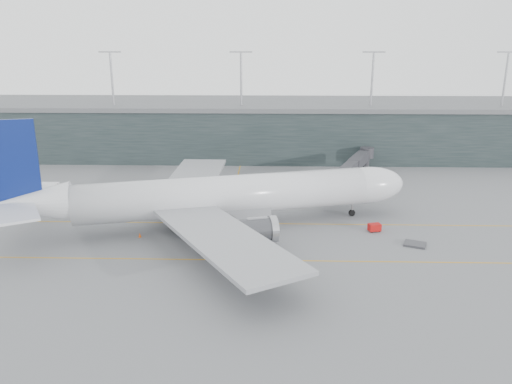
{
  "coord_description": "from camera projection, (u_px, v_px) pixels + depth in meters",
  "views": [
    {
      "loc": [
        12.85,
        -88.67,
        30.95
      ],
      "look_at": [
        10.47,
        -4.0,
        5.94
      ],
      "focal_mm": 35.0,
      "sensor_mm": 36.0,
      "label": 1
    }
  ],
  "objects": [
    {
      "name": "cone_nose",
      "position": [
        378.0,
        229.0,
        86.06
      ],
      "size": [
        0.48,
        0.48,
        0.76
      ],
      "primitive_type": "cone",
      "color": "#CC410B",
      "rests_on": "ground"
    },
    {
      "name": "baggage_dolly",
      "position": [
        415.0,
        244.0,
        80.19
      ],
      "size": [
        4.09,
        3.73,
        0.33
      ],
      "primitive_type": "cube",
      "rotation": [
        0.0,
        0.0,
        -0.39
      ],
      "color": "#343439",
      "rests_on": "ground"
    },
    {
      "name": "main_aircraft",
      "position": [
        222.0,
        196.0,
        86.84
      ],
      "size": [
        70.84,
        65.2,
        20.16
      ],
      "rotation": [
        0.0,
        0.0,
        0.27
      ],
      "color": "silver",
      "rests_on": "ground"
    },
    {
      "name": "uld_a",
      "position": [
        181.0,
        194.0,
        104.35
      ],
      "size": [
        2.54,
        2.21,
        2.0
      ],
      "rotation": [
        0.0,
        0.0,
        0.23
      ],
      "color": "#3B3C40",
      "rests_on": "ground"
    },
    {
      "name": "gse_cart",
      "position": [
        374.0,
        227.0,
        85.95
      ],
      "size": [
        2.33,
        1.8,
        1.4
      ],
      "rotation": [
        0.0,
        0.0,
        0.27
      ],
      "color": "#A60D0B",
      "rests_on": "ground"
    },
    {
      "name": "terminal",
      "position": [
        227.0,
        127.0,
        147.57
      ],
      "size": [
        240.0,
        36.0,
        29.0
      ],
      "color": "#1D2728",
      "rests_on": "ground"
    },
    {
      "name": "cone_wing_stbd",
      "position": [
        229.0,
        256.0,
        75.29
      ],
      "size": [
        0.49,
        0.49,
        0.79
      ],
      "primitive_type": "cone",
      "color": "#E35B0C",
      "rests_on": "ground"
    },
    {
      "name": "taxiline_b",
      "position": [
        184.0,
        259.0,
        74.95
      ],
      "size": [
        160.0,
        0.25,
        0.02
      ],
      "primitive_type": "cube",
      "color": "#C18512",
      "rests_on": "ground"
    },
    {
      "name": "taxiline_lead_main",
      "position": [
        235.0,
        187.0,
        113.16
      ],
      "size": [
        0.25,
        60.0,
        0.02
      ],
      "primitive_type": "cube",
      "color": "#C18512",
      "rests_on": "ground"
    },
    {
      "name": "ground",
      "position": [
        201.0,
        216.0,
        94.12
      ],
      "size": [
        320.0,
        320.0,
        0.0
      ],
      "primitive_type": "plane",
      "color": "#5B5B60",
      "rests_on": "ground"
    },
    {
      "name": "uld_b",
      "position": [
        197.0,
        195.0,
        103.84
      ],
      "size": [
        2.19,
        1.95,
        1.67
      ],
      "rotation": [
        0.0,
        0.0,
        0.31
      ],
      "color": "#3B3C40",
      "rests_on": "ground"
    },
    {
      "name": "uld_c",
      "position": [
        209.0,
        197.0,
        102.96
      ],
      "size": [
        1.99,
        1.66,
        1.69
      ],
      "rotation": [
        0.0,
        0.0,
        0.1
      ],
      "color": "#3B3C40",
      "rests_on": "ground"
    },
    {
      "name": "cone_wing_port",
      "position": [
        262.0,
        196.0,
        105.46
      ],
      "size": [
        0.44,
        0.44,
        0.69
      ],
      "primitive_type": "cone",
      "color": "orange",
      "rests_on": "ground"
    },
    {
      "name": "taxiline_a",
      "position": [
        198.0,
        223.0,
        90.29
      ],
      "size": [
        160.0,
        0.25,
        0.02
      ],
      "primitive_type": "cube",
      "color": "#C18512",
      "rests_on": "ground"
    },
    {
      "name": "jet_bridge",
      "position": [
        339.0,
        168.0,
        112.05
      ],
      "size": [
        16.75,
        43.7,
        5.77
      ],
      "rotation": [
        0.0,
        0.0,
        -0.38
      ],
      "color": "#2B2B30",
      "rests_on": "ground"
    },
    {
      "name": "cone_tail",
      "position": [
        140.0,
        235.0,
        83.48
      ],
      "size": [
        0.5,
        0.5,
        0.79
      ],
      "primitive_type": "cone",
      "color": "#FB560D",
      "rests_on": "ground"
    }
  ]
}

